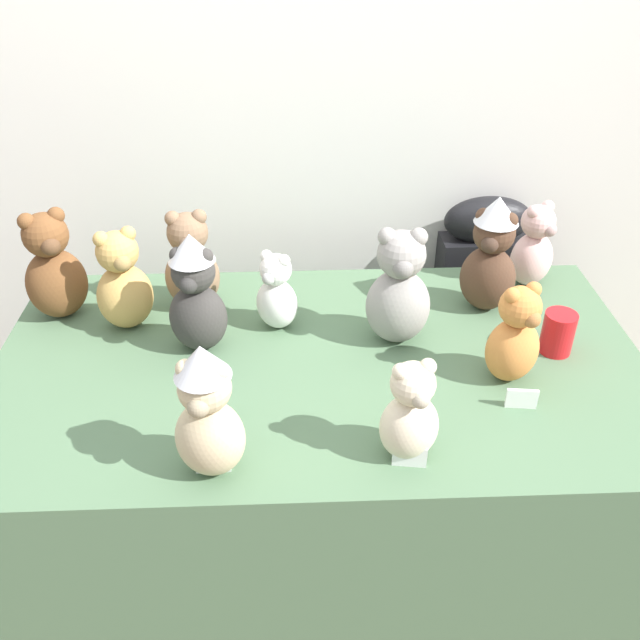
% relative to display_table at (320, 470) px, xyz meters
% --- Properties ---
extents(ground_plane, '(10.00, 10.00, 0.00)m').
position_rel_display_table_xyz_m(ground_plane, '(0.00, -0.25, -0.38)').
color(ground_plane, brown).
extents(wall_back, '(7.00, 0.08, 2.60)m').
position_rel_display_table_xyz_m(wall_back, '(0.00, 0.70, 0.92)').
color(wall_back, silver).
rests_on(wall_back, ground_plane).
extents(display_table, '(1.62, 0.91, 0.76)m').
position_rel_display_table_xyz_m(display_table, '(0.00, 0.00, 0.00)').
color(display_table, '#4C6B4C').
rests_on(display_table, ground_plane).
extents(instrument_case, '(0.28, 0.13, 0.94)m').
position_rel_display_table_xyz_m(instrument_case, '(0.55, 0.58, 0.09)').
color(instrument_case, black).
rests_on(instrument_case, ground_plane).
extents(teddy_bear_chestnut, '(0.20, 0.19, 0.31)m').
position_rel_display_table_xyz_m(teddy_bear_chestnut, '(-0.69, 0.24, 0.53)').
color(teddy_bear_chestnut, brown).
rests_on(teddy_bear_chestnut, display_table).
extents(teddy_bear_ash, '(0.17, 0.15, 0.32)m').
position_rel_display_table_xyz_m(teddy_bear_ash, '(0.20, 0.08, 0.53)').
color(teddy_bear_ash, gray).
rests_on(teddy_bear_ash, display_table).
extents(teddy_bear_cream, '(0.14, 0.13, 0.24)m').
position_rel_display_table_xyz_m(teddy_bear_cream, '(0.17, -0.33, 0.49)').
color(teddy_bear_cream, beige).
rests_on(teddy_bear_cream, display_table).
extents(teddy_bear_mocha, '(0.16, 0.14, 0.29)m').
position_rel_display_table_xyz_m(teddy_bear_mocha, '(-0.34, 0.27, 0.52)').
color(teddy_bear_mocha, '#7F6047').
rests_on(teddy_bear_mocha, display_table).
extents(teddy_bear_blush, '(0.17, 0.16, 0.25)m').
position_rel_display_table_xyz_m(teddy_bear_blush, '(0.62, 0.35, 0.50)').
color(teddy_bear_blush, beige).
rests_on(teddy_bear_blush, display_table).
extents(teddy_bear_charcoal, '(0.16, 0.14, 0.32)m').
position_rel_display_table_xyz_m(teddy_bear_charcoal, '(-0.30, 0.07, 0.54)').
color(teddy_bear_charcoal, '#383533').
rests_on(teddy_bear_charcoal, display_table).
extents(teddy_bear_snow, '(0.14, 0.14, 0.22)m').
position_rel_display_table_xyz_m(teddy_bear_snow, '(-0.11, 0.16, 0.48)').
color(teddy_bear_snow, white).
rests_on(teddy_bear_snow, display_table).
extents(teddy_bear_honey, '(0.18, 0.17, 0.28)m').
position_rel_display_table_xyz_m(teddy_bear_honey, '(-0.50, 0.18, 0.51)').
color(teddy_bear_honey, tan).
rests_on(teddy_bear_honey, display_table).
extents(teddy_bear_ginger, '(0.16, 0.15, 0.25)m').
position_rel_display_table_xyz_m(teddy_bear_ginger, '(0.45, -0.09, 0.50)').
color(teddy_bear_ginger, '#D17F3D').
rests_on(teddy_bear_ginger, display_table).
extents(teddy_bear_cocoa, '(0.19, 0.18, 0.33)m').
position_rel_display_table_xyz_m(teddy_bear_cocoa, '(0.46, 0.23, 0.54)').
color(teddy_bear_cocoa, '#4C3323').
rests_on(teddy_bear_cocoa, display_table).
extents(teddy_bear_sand, '(0.16, 0.14, 0.31)m').
position_rel_display_table_xyz_m(teddy_bear_sand, '(-0.23, -0.36, 0.53)').
color(teddy_bear_sand, '#CCB78E').
rests_on(teddy_bear_sand, display_table).
extents(party_cup_red, '(0.08, 0.08, 0.11)m').
position_rel_display_table_xyz_m(party_cup_red, '(0.59, 0.02, 0.44)').
color(party_cup_red, red).
rests_on(party_cup_red, display_table).
extents(name_card_front_left, '(0.07, 0.02, 0.05)m').
position_rel_display_table_xyz_m(name_card_front_left, '(0.17, -0.36, 0.41)').
color(name_card_front_left, white).
rests_on(name_card_front_left, display_table).
extents(name_card_front_middle, '(0.07, 0.01, 0.05)m').
position_rel_display_table_xyz_m(name_card_front_middle, '(-0.23, -0.36, 0.41)').
color(name_card_front_middle, white).
rests_on(name_card_front_middle, display_table).
extents(name_card_front_right, '(0.07, 0.02, 0.05)m').
position_rel_display_table_xyz_m(name_card_front_right, '(0.45, -0.20, 0.41)').
color(name_card_front_right, white).
rests_on(name_card_front_right, display_table).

